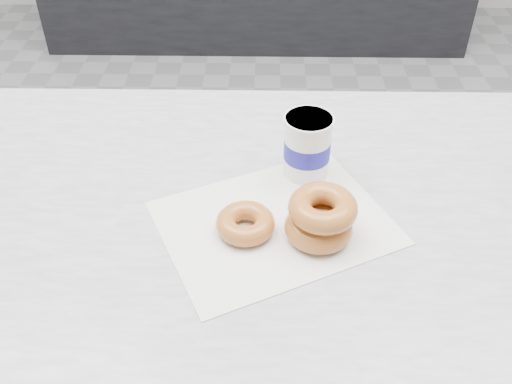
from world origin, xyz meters
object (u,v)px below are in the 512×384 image
at_px(donut_single, 245,223).
at_px(coffee_cup, 307,146).
at_px(donut_stack, 321,218).
at_px(counter, 235,370).

height_order(donut_single, coffee_cup, coffee_cup).
distance_m(donut_stack, coffee_cup, 0.16).
bearing_deg(counter, coffee_cup, 37.93).
xyz_separation_m(counter, donut_stack, (0.14, -0.06, 0.49)).
xyz_separation_m(donut_single, donut_stack, (0.11, -0.01, 0.02)).
relative_size(donut_stack, coffee_cup, 1.31).
xyz_separation_m(donut_single, coffee_cup, (0.10, 0.15, 0.04)).
distance_m(counter, donut_single, 0.47).
relative_size(counter, coffee_cup, 27.64).
bearing_deg(donut_single, donut_stack, -3.63).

